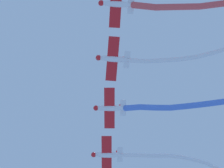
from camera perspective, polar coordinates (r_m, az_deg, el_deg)
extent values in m
ellipsoid|color=white|center=(75.83, -0.55, -8.79)|extent=(4.73, 3.05, 0.98)
sphere|color=red|center=(75.89, -2.30, -8.79)|extent=(1.12, 1.12, 0.84)
ellipsoid|color=#1E2D4C|center=(76.16, -1.00, -8.65)|extent=(1.37, 1.13, 0.52)
cube|color=red|center=(75.72, -0.67, -8.84)|extent=(4.63, 6.97, 0.13)
cube|color=white|center=(75.91, 0.99, -8.76)|extent=(2.05, 2.85, 0.11)
cube|color=red|center=(76.36, 0.91, -8.57)|extent=(1.03, 0.61, 1.35)
cylinder|color=white|center=(76.16, 2.27, -8.83)|extent=(2.65, 2.03, 1.25)
cylinder|color=white|center=(76.88, 4.19, -8.86)|extent=(2.61, 2.01, 1.11)
cylinder|color=white|center=(77.66, 6.02, -8.85)|extent=(2.57, 1.88, 1.26)
cylinder|color=white|center=(78.42, 7.75, -8.90)|extent=(2.35, 1.96, 0.88)
cylinder|color=white|center=(79.21, 9.40, -9.13)|extent=(2.29, 2.12, 0.90)
cylinder|color=white|center=(80.06, 10.92, -9.45)|extent=(2.03, 2.00, 0.78)
cylinder|color=white|center=(81.08, 12.30, -9.92)|extent=(1.93, 2.37, 0.95)
sphere|color=white|center=(75.80, 1.29, -8.81)|extent=(0.65, 0.65, 0.65)
sphere|color=white|center=(76.54, 3.23, -8.84)|extent=(0.65, 0.65, 0.65)
sphere|color=white|center=(77.25, 5.13, -8.89)|extent=(0.65, 0.65, 0.65)
sphere|color=white|center=(78.08, 6.90, -8.82)|extent=(0.65, 0.65, 0.65)
sphere|color=white|center=(78.77, 8.59, -8.98)|extent=(0.65, 0.65, 0.65)
sphere|color=white|center=(79.66, 10.21, -9.28)|extent=(0.65, 0.65, 0.65)
sphere|color=white|center=(80.47, 11.63, -9.62)|extent=(0.65, 0.65, 0.65)
ellipsoid|color=white|center=(72.31, -0.19, -3.01)|extent=(4.73, 3.04, 0.98)
sphere|color=red|center=(72.35, -2.01, -3.01)|extent=(1.12, 1.12, 0.84)
ellipsoid|color=#1E2D4C|center=(72.65, -0.66, -2.89)|extent=(1.37, 1.13, 0.52)
cube|color=red|center=(72.19, -0.32, -3.05)|extent=(4.61, 6.97, 0.13)
cube|color=white|center=(72.41, 1.41, -2.97)|extent=(2.05, 2.85, 0.11)
cube|color=red|center=(72.87, 1.32, -2.81)|extent=(1.03, 0.61, 1.35)
cylinder|color=#4C75DB|center=(72.16, 2.61, -2.95)|extent=(2.53, 1.61, 1.19)
cylinder|color=#4C75DB|center=(72.01, 4.41, -2.91)|extent=(2.54, 1.84, 1.21)
cylinder|color=#4C75DB|center=(71.91, 6.29, -2.95)|extent=(2.72, 1.80, 1.35)
cylinder|color=#4C75DB|center=(71.70, 8.30, -2.84)|extent=(2.91, 1.59, 1.42)
cylinder|color=#4C75DB|center=(71.54, 10.44, -2.60)|extent=(3.00, 1.63, 1.32)
cylinder|color=#4C75DB|center=(71.77, 12.52, -2.32)|extent=(2.74, 1.72, 1.04)
sphere|color=#4C75DB|center=(72.29, 1.72, -3.02)|extent=(0.92, 0.92, 0.92)
sphere|color=#4C75DB|center=(72.05, 3.51, -2.88)|extent=(0.92, 0.92, 0.92)
sphere|color=#4C75DB|center=(71.99, 5.32, -2.95)|extent=(0.92, 0.92, 0.92)
sphere|color=#4C75DB|center=(71.84, 7.26, -2.96)|extent=(0.92, 0.92, 0.92)
sphere|color=#4C75DB|center=(71.58, 9.35, -2.73)|extent=(0.92, 0.92, 0.92)
sphere|color=#4C75DB|center=(71.52, 11.54, -2.46)|extent=(0.92, 0.92, 0.92)
sphere|color=#4C75DB|center=(72.04, 13.50, -2.18)|extent=(0.92, 0.92, 0.92)
ellipsoid|color=white|center=(69.02, 0.20, 3.15)|extent=(4.62, 3.33, 0.98)
sphere|color=red|center=(69.00, -1.70, 3.28)|extent=(1.15, 1.15, 0.84)
ellipsoid|color=#1E2D4C|center=(69.36, -0.30, 3.28)|extent=(1.37, 1.18, 0.52)
cube|color=red|center=(68.90, 0.06, 3.12)|extent=(5.02, 6.82, 0.13)
cube|color=white|center=(69.19, 1.87, 3.05)|extent=(2.20, 2.81, 0.11)
cube|color=red|center=(69.67, 1.77, 3.19)|extent=(1.00, 0.68, 1.35)
cylinder|color=white|center=(69.09, 3.14, 2.92)|extent=(2.37, 1.73, 0.83)
cylinder|color=white|center=(69.15, 5.20, 2.89)|extent=(2.73, 1.66, 0.77)
cylinder|color=white|center=(69.36, 7.36, 3.00)|extent=(2.65, 1.64, 0.72)
cylinder|color=white|center=(69.62, 9.45, 3.20)|extent=(2.66, 1.40, 0.77)
cylinder|color=white|center=(70.07, 11.46, 3.57)|extent=(2.67, 1.31, 1.08)
cylinder|color=white|center=(70.80, 13.38, 4.09)|extent=(2.73, 1.16, 1.09)
sphere|color=white|center=(69.08, 2.19, 2.99)|extent=(0.66, 0.66, 0.66)
sphere|color=white|center=(69.11, 4.09, 2.84)|extent=(0.66, 0.66, 0.66)
sphere|color=white|center=(69.21, 6.30, 2.94)|extent=(0.66, 0.66, 0.66)
sphere|color=white|center=(69.53, 8.41, 3.06)|extent=(0.66, 0.66, 0.66)
sphere|color=white|center=(69.73, 10.49, 3.35)|extent=(0.66, 0.66, 0.66)
sphere|color=white|center=(70.43, 12.42, 3.80)|extent=(0.66, 0.66, 0.66)
ellipsoid|color=white|center=(67.20, 0.62, 9.93)|extent=(4.65, 3.26, 0.98)
sphere|color=red|center=(67.19, -1.36, 10.04)|extent=(1.14, 1.14, 0.84)
ellipsoid|color=#1E2D4C|center=(67.55, 0.10, 10.02)|extent=(1.37, 1.17, 0.52)
cube|color=red|center=(67.07, 0.48, 9.92)|extent=(4.93, 6.86, 0.13)
cube|color=white|center=(67.36, 2.36, 9.84)|extent=(2.16, 2.82, 0.11)
cube|color=red|center=(67.86, 2.26, 9.93)|extent=(1.01, 0.66, 1.35)
cylinder|color=#DB4C4C|center=(67.56, 4.08, 9.64)|extent=(3.36, 2.63, 1.38)
cylinder|color=#DB4C4C|center=(68.43, 6.71, 9.48)|extent=(3.35, 2.30, 1.73)
cylinder|color=#DB4C4C|center=(69.61, 9.41, 9.47)|extent=(3.85, 2.57, 1.77)
cylinder|color=#DB4C4C|center=(70.87, 12.22, 9.58)|extent=(3.75, 2.17, 1.53)
sphere|color=#DB4C4C|center=(67.25, 2.69, 9.80)|extent=(0.95, 0.95, 0.95)
sphere|color=#DB4C4C|center=(67.92, 5.44, 9.48)|extent=(0.95, 0.95, 0.95)
sphere|color=#DB4C4C|center=(68.97, 7.95, 9.48)|extent=(0.95, 0.95, 0.95)
sphere|color=#DB4C4C|center=(70.30, 10.85, 9.46)|extent=(0.95, 0.95, 0.95)
sphere|color=#DB4C4C|center=(71.48, 13.58, 9.70)|extent=(0.95, 0.95, 0.95)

